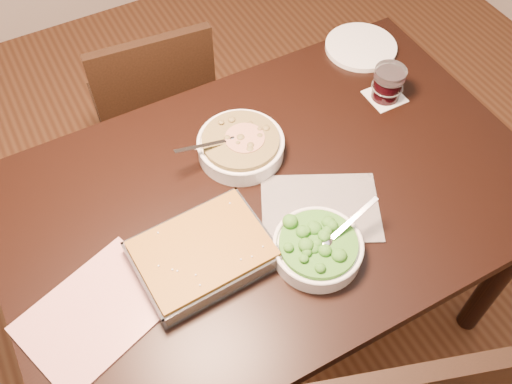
{
  "coord_description": "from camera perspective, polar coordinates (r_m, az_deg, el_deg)",
  "views": [
    {
      "loc": [
        -0.46,
        -0.75,
        1.95
      ],
      "look_at": [
        -0.06,
        -0.01,
        0.8
      ],
      "focal_mm": 40.0,
      "sensor_mm": 36.0,
      "label": 1
    }
  ],
  "objects": [
    {
      "name": "coaster",
      "position": [
        1.75,
        12.75,
        9.3
      ],
      "size": [
        0.1,
        0.1,
        0.0
      ],
      "primitive_type": "cube",
      "color": "white",
      "rests_on": "table"
    },
    {
      "name": "ground",
      "position": [
        2.13,
        1.19,
        -12.0
      ],
      "size": [
        4.0,
        4.0,
        0.0
      ],
      "primitive_type": "plane",
      "color": "#412212",
      "rests_on": "ground"
    },
    {
      "name": "chair_far",
      "position": [
        2.11,
        -10.08,
        8.37
      ],
      "size": [
        0.43,
        0.43,
        0.85
      ],
      "rotation": [
        0.0,
        0.0,
        3.05
      ],
      "color": "black",
      "rests_on": "ground"
    },
    {
      "name": "broccoli_bowl",
      "position": [
        1.36,
        6.19,
        -5.55
      ],
      "size": [
        0.25,
        0.22,
        0.09
      ],
      "color": "white",
      "rests_on": "table"
    },
    {
      "name": "magazine_b",
      "position": [
        1.46,
        6.45,
        -1.6
      ],
      "size": [
        0.36,
        0.32,
        0.01
      ],
      "primitive_type": "cube",
      "rotation": [
        0.0,
        0.0,
        -0.47
      ],
      "color": "#25262C",
      "rests_on": "table"
    },
    {
      "name": "magazine_a",
      "position": [
        1.36,
        -15.65,
        -11.55
      ],
      "size": [
        0.38,
        0.33,
        0.01
      ],
      "primitive_type": "cube",
      "rotation": [
        0.0,
        0.0,
        0.33
      ],
      "color": "#B9353D",
      "rests_on": "table"
    },
    {
      "name": "dinner_plate",
      "position": [
        1.9,
        10.44,
        14.07
      ],
      "size": [
        0.23,
        0.23,
        0.02
      ],
      "primitive_type": "cylinder",
      "color": "white",
      "rests_on": "table"
    },
    {
      "name": "table",
      "position": [
        1.56,
        1.59,
        -2.07
      ],
      "size": [
        1.4,
        0.9,
        0.75
      ],
      "color": "black",
      "rests_on": "ground"
    },
    {
      "name": "baking_dish",
      "position": [
        1.35,
        -5.33,
        -6.16
      ],
      "size": [
        0.32,
        0.25,
        0.06
      ],
      "rotation": [
        0.0,
        0.0,
        0.05
      ],
      "color": "silver",
      "rests_on": "table"
    },
    {
      "name": "stew_bowl",
      "position": [
        1.54,
        -1.53,
        4.69
      ],
      "size": [
        0.26,
        0.24,
        0.09
      ],
      "color": "white",
      "rests_on": "table"
    },
    {
      "name": "wine_tumbler",
      "position": [
        1.72,
        13.08,
        10.6
      ],
      "size": [
        0.09,
        0.09,
        0.1
      ],
      "color": "black",
      "rests_on": "coaster"
    }
  ]
}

